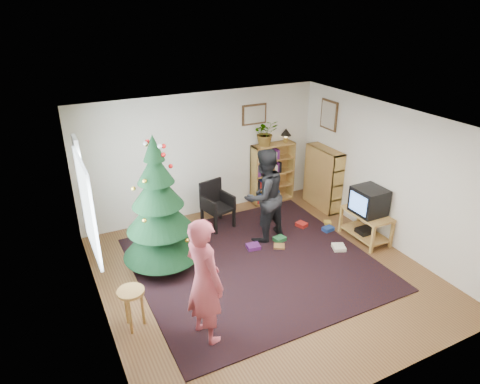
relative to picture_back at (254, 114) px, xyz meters
name	(u,v)px	position (x,y,z in m)	size (l,w,h in m)	color
floor	(263,273)	(-1.15, -2.48, -1.95)	(5.00, 5.00, 0.00)	brown
ceiling	(267,124)	(-1.15, -2.48, 0.55)	(5.00, 5.00, 0.00)	white
wall_back	(203,155)	(-1.15, 0.02, -0.70)	(5.00, 0.02, 2.50)	silver
wall_front	(384,299)	(-1.15, -4.97, -0.70)	(5.00, 0.02, 2.50)	silver
wall_left	(95,244)	(-3.65, -2.48, -0.70)	(0.02, 5.00, 2.50)	silver
wall_right	(388,176)	(1.35, -2.48, -0.70)	(0.02, 5.00, 2.50)	silver
rug	(254,263)	(-1.15, -2.17, -1.94)	(3.80, 3.60, 0.02)	black
window_pane	(87,207)	(-3.62, -1.88, -0.45)	(0.04, 1.20, 1.40)	silver
curtain	(83,188)	(-3.58, -1.18, -0.45)	(0.06, 0.35, 1.60)	white
picture_back	(254,114)	(0.00, 0.00, 0.00)	(0.55, 0.03, 0.42)	#4C3319
picture_right	(329,115)	(1.33, -0.73, 0.00)	(0.03, 0.50, 0.60)	#4C3319
christmas_tree	(159,215)	(-2.55, -1.54, -0.99)	(1.27, 1.27, 2.30)	#3F2816
bookshelf_back	(272,172)	(0.40, -0.14, -1.29)	(0.95, 0.30, 1.30)	#AE893E
bookshelf_right	(323,178)	(1.19, -0.88, -1.29)	(0.30, 0.95, 1.30)	#AE893E
tv_stand	(366,223)	(1.07, -2.38, -1.62)	(0.51, 0.92, 0.55)	#AE893E
crt_tv	(369,201)	(1.07, -2.38, -1.16)	(0.51, 0.55, 0.48)	black
armchair	(216,202)	(-1.17, -0.63, -1.46)	(0.60, 0.61, 0.92)	black
stool	(132,299)	(-3.34, -2.77, -1.48)	(0.36, 0.36, 0.60)	#AE893E
person_standing	(204,281)	(-2.53, -3.37, -1.07)	(0.64, 0.42, 1.76)	#B44856
person_by_chair	(264,196)	(-0.60, -1.50, -1.08)	(0.85, 0.66, 1.75)	black
potted_plant	(266,133)	(0.20, -0.14, -0.38)	(0.49, 0.43, 0.55)	gray
table_lamp	(286,133)	(0.70, -0.14, -0.45)	(0.22, 0.22, 0.30)	#A57F33
floor_clutter	(302,236)	(0.04, -1.84, -1.91)	(1.95, 1.19, 0.08)	#A51E19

